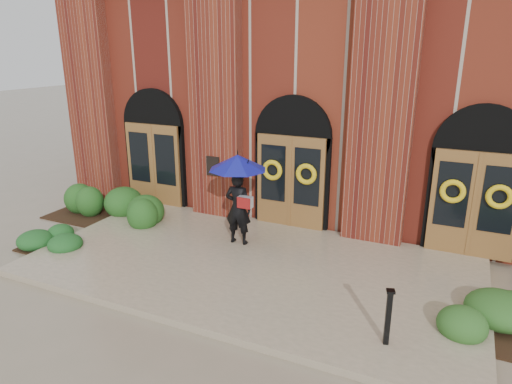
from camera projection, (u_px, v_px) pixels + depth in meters
The scene contains 8 objects.
ground at pixel (247, 271), 10.35m from camera, with size 90.00×90.00×0.00m, color gray.
landing at pixel (250, 266), 10.46m from camera, with size 10.00×5.30×0.15m, color tan.
church_building at pixel (349, 85), 16.88m from camera, with size 16.20×12.53×7.00m.
man_with_umbrella at pixel (238, 182), 11.03m from camera, with size 1.50×1.50×2.27m.
metal_post at pixel (388, 316), 7.45m from camera, with size 0.17×0.17×1.00m.
hedge_wall_left at pixel (105, 206), 13.35m from camera, with size 3.37×1.35×0.86m, color #1F4C19.
hedge_front_left at pixel (51, 239), 11.57m from camera, with size 1.25×1.07×0.44m, color #1A4C1D.
hedge_front_right at pixel (501, 320), 8.03m from camera, with size 1.61×1.38×0.57m, color #27521D.
Camera 1 is at (4.09, -8.37, 4.88)m, focal length 32.00 mm.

